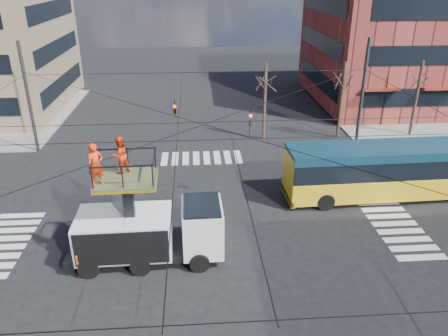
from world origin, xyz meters
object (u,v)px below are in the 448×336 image
(utility_truck, at_px, (149,221))
(traffic_cone, at_px, (101,254))
(flagger, at_px, (317,190))
(worker_ground, at_px, (78,258))
(city_bus, at_px, (397,170))

(utility_truck, height_order, traffic_cone, utility_truck)
(utility_truck, relative_size, flagger, 3.78)
(utility_truck, distance_m, flagger, 10.10)
(traffic_cone, bearing_deg, flagger, 22.22)
(worker_ground, bearing_deg, utility_truck, -82.15)
(city_bus, distance_m, traffic_cone, 16.97)
(city_bus, xyz_separation_m, traffic_cone, (-16.08, -5.26, -1.34))
(traffic_cone, distance_m, worker_ground, 1.31)
(flagger, bearing_deg, traffic_cone, -75.06)
(worker_ground, xyz_separation_m, flagger, (12.02, 5.51, 0.03))
(utility_truck, bearing_deg, traffic_cone, -178.84)
(utility_truck, distance_m, worker_ground, 3.38)
(worker_ground, bearing_deg, flagger, -75.85)
(utility_truck, bearing_deg, worker_ground, -162.69)
(traffic_cone, xyz_separation_m, flagger, (11.24, 4.59, 0.54))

